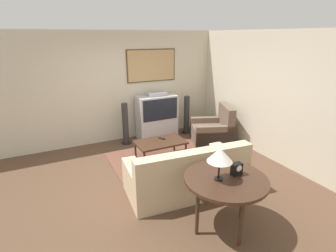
{
  "coord_description": "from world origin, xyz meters",
  "views": [
    {
      "loc": [
        -1.74,
        -4.19,
        2.59
      ],
      "look_at": [
        0.6,
        0.54,
        0.75
      ],
      "focal_mm": 28.0,
      "sensor_mm": 36.0,
      "label": 1
    }
  ],
  "objects_px": {
    "console_table": "(226,182)",
    "coffee_table": "(160,143)",
    "tv": "(157,116)",
    "speaker_tower_right": "(187,116)",
    "armchair": "(213,131)",
    "mantel_clock": "(237,169)",
    "couch": "(186,176)",
    "table_lamp": "(220,155)",
    "speaker_tower_left": "(125,125)"
  },
  "relations": [
    {
      "from": "tv",
      "to": "armchair",
      "type": "distance_m",
      "value": 1.5
    },
    {
      "from": "speaker_tower_right",
      "to": "console_table",
      "type": "bearing_deg",
      "value": -112.44
    },
    {
      "from": "speaker_tower_right",
      "to": "table_lamp",
      "type": "bearing_deg",
      "value": -114.12
    },
    {
      "from": "speaker_tower_right",
      "to": "coffee_table",
      "type": "bearing_deg",
      "value": -137.99
    },
    {
      "from": "armchair",
      "to": "console_table",
      "type": "distance_m",
      "value": 3.22
    },
    {
      "from": "table_lamp",
      "to": "speaker_tower_right",
      "type": "bearing_deg",
      "value": 65.88
    },
    {
      "from": "table_lamp",
      "to": "mantel_clock",
      "type": "relative_size",
      "value": 2.63
    },
    {
      "from": "console_table",
      "to": "mantel_clock",
      "type": "height_order",
      "value": "mantel_clock"
    },
    {
      "from": "speaker_tower_left",
      "to": "speaker_tower_right",
      "type": "relative_size",
      "value": 1.0
    },
    {
      "from": "table_lamp",
      "to": "mantel_clock",
      "type": "distance_m",
      "value": 0.4
    },
    {
      "from": "console_table",
      "to": "coffee_table",
      "type": "bearing_deg",
      "value": 87.1
    },
    {
      "from": "speaker_tower_left",
      "to": "coffee_table",
      "type": "bearing_deg",
      "value": -72.23
    },
    {
      "from": "couch",
      "to": "coffee_table",
      "type": "relative_size",
      "value": 1.95
    },
    {
      "from": "mantel_clock",
      "to": "speaker_tower_left",
      "type": "relative_size",
      "value": 0.16
    },
    {
      "from": "tv",
      "to": "table_lamp",
      "type": "xyz_separation_m",
      "value": [
        -0.72,
        -3.59,
        0.58
      ]
    },
    {
      "from": "speaker_tower_right",
      "to": "armchair",
      "type": "bearing_deg",
      "value": -72.92
    },
    {
      "from": "table_lamp",
      "to": "coffee_table",
      "type": "bearing_deg",
      "value": 84.16
    },
    {
      "from": "couch",
      "to": "mantel_clock",
      "type": "relative_size",
      "value": 12.12
    },
    {
      "from": "couch",
      "to": "armchair",
      "type": "relative_size",
      "value": 1.75
    },
    {
      "from": "armchair",
      "to": "coffee_table",
      "type": "relative_size",
      "value": 1.12
    },
    {
      "from": "speaker_tower_left",
      "to": "speaker_tower_right",
      "type": "height_order",
      "value": "same"
    },
    {
      "from": "console_table",
      "to": "speaker_tower_right",
      "type": "relative_size",
      "value": 1.07
    },
    {
      "from": "tv",
      "to": "mantel_clock",
      "type": "bearing_deg",
      "value": -96.74
    },
    {
      "from": "tv",
      "to": "speaker_tower_right",
      "type": "relative_size",
      "value": 1.17
    },
    {
      "from": "couch",
      "to": "table_lamp",
      "type": "height_order",
      "value": "table_lamp"
    },
    {
      "from": "tv",
      "to": "speaker_tower_left",
      "type": "relative_size",
      "value": 1.17
    },
    {
      "from": "coffee_table",
      "to": "mantel_clock",
      "type": "relative_size",
      "value": 6.21
    },
    {
      "from": "tv",
      "to": "armchair",
      "type": "height_order",
      "value": "tv"
    },
    {
      "from": "couch",
      "to": "coffee_table",
      "type": "distance_m",
      "value": 1.32
    },
    {
      "from": "tv",
      "to": "speaker_tower_left",
      "type": "xyz_separation_m",
      "value": [
        -0.87,
        -0.04,
        -0.09
      ]
    },
    {
      "from": "tv",
      "to": "armchair",
      "type": "xyz_separation_m",
      "value": [
        1.14,
        -0.92,
        -0.28
      ]
    },
    {
      "from": "console_table",
      "to": "table_lamp",
      "type": "xyz_separation_m",
      "value": [
        -0.12,
        0.01,
        0.42
      ]
    },
    {
      "from": "coffee_table",
      "to": "speaker_tower_left",
      "type": "xyz_separation_m",
      "value": [
        -0.39,
        1.22,
        0.1
      ]
    },
    {
      "from": "console_table",
      "to": "speaker_tower_right",
      "type": "height_order",
      "value": "speaker_tower_right"
    },
    {
      "from": "armchair",
      "to": "coffee_table",
      "type": "xyz_separation_m",
      "value": [
        -1.62,
        -0.33,
        0.1
      ]
    },
    {
      "from": "speaker_tower_left",
      "to": "armchair",
      "type": "bearing_deg",
      "value": -23.68
    },
    {
      "from": "tv",
      "to": "coffee_table",
      "type": "relative_size",
      "value": 1.15
    },
    {
      "from": "coffee_table",
      "to": "console_table",
      "type": "distance_m",
      "value": 2.37
    },
    {
      "from": "table_lamp",
      "to": "mantel_clock",
      "type": "height_order",
      "value": "table_lamp"
    },
    {
      "from": "coffee_table",
      "to": "console_table",
      "type": "bearing_deg",
      "value": -92.9
    },
    {
      "from": "tv",
      "to": "speaker_tower_left",
      "type": "distance_m",
      "value": 0.88
    },
    {
      "from": "armchair",
      "to": "console_table",
      "type": "xyz_separation_m",
      "value": [
        -1.74,
        -2.68,
        0.44
      ]
    },
    {
      "from": "armchair",
      "to": "console_table",
      "type": "bearing_deg",
      "value": -11.63
    },
    {
      "from": "coffee_table",
      "to": "table_lamp",
      "type": "distance_m",
      "value": 2.47
    },
    {
      "from": "table_lamp",
      "to": "speaker_tower_left",
      "type": "relative_size",
      "value": 0.43
    },
    {
      "from": "coffee_table",
      "to": "console_table",
      "type": "xyz_separation_m",
      "value": [
        -0.12,
        -2.34,
        0.35
      ]
    },
    {
      "from": "speaker_tower_left",
      "to": "speaker_tower_right",
      "type": "bearing_deg",
      "value": 0.0
    },
    {
      "from": "couch",
      "to": "coffee_table",
      "type": "xyz_separation_m",
      "value": [
        0.12,
        1.32,
        0.09
      ]
    },
    {
      "from": "coffee_table",
      "to": "table_lamp",
      "type": "xyz_separation_m",
      "value": [
        -0.24,
        -2.33,
        0.76
      ]
    },
    {
      "from": "armchair",
      "to": "mantel_clock",
      "type": "distance_m",
      "value": 3.15
    }
  ]
}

